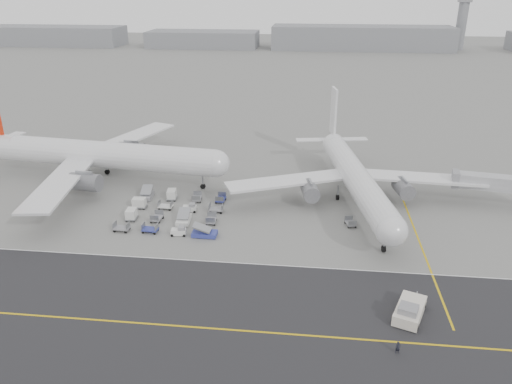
# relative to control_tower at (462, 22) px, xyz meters

# --- Properties ---
(ground) EXTENTS (700.00, 700.00, 0.00)m
(ground) POSITION_rel_control_tower_xyz_m (-100.00, -265.00, -16.25)
(ground) COLOR gray
(ground) RESTS_ON ground
(taxiway) EXTENTS (220.00, 59.00, 0.03)m
(taxiway) POSITION_rel_control_tower_xyz_m (-94.98, -282.98, -16.24)
(taxiway) COLOR #2B2B2E
(taxiway) RESTS_ON ground
(horizon_buildings) EXTENTS (520.00, 28.00, 28.00)m
(horizon_buildings) POSITION_rel_control_tower_xyz_m (-70.00, -5.00, -16.25)
(horizon_buildings) COLOR gray
(horizon_buildings) RESTS_ON ground
(control_tower) EXTENTS (7.00, 7.00, 31.25)m
(control_tower) POSITION_rel_control_tower_xyz_m (0.00, 0.00, 0.00)
(control_tower) COLOR gray
(control_tower) RESTS_ON ground
(airliner_a) EXTENTS (58.17, 57.26, 20.09)m
(airliner_a) POSITION_rel_control_tower_xyz_m (-133.39, -236.29, -10.47)
(airliner_a) COLOR silver
(airliner_a) RESTS_ON ground
(airliner_b) EXTENTS (49.82, 50.78, 17.64)m
(airliner_b) POSITION_rel_control_tower_xyz_m (-79.88, -241.09, -11.16)
(airliner_b) COLOR silver
(airliner_b) RESTS_ON ground
(pushback_tug) EXTENTS (5.22, 8.55, 2.44)m
(pushback_tug) POSITION_rel_control_tower_xyz_m (-75.13, -277.85, -15.25)
(pushback_tug) COLOR beige
(pushback_tug) RESTS_ON ground
(jet_bridge) EXTENTS (16.82, 5.68, 6.27)m
(jet_bridge) POSITION_rel_control_tower_xyz_m (-53.21, -240.84, -11.88)
(jet_bridge) COLOR gray
(jet_bridge) RESTS_ON ground
(gse_cluster) EXTENTS (23.12, 22.30, 2.08)m
(gse_cluster) POSITION_rel_control_tower_xyz_m (-112.91, -251.93, -16.25)
(gse_cluster) COLOR gray
(gse_cluster) RESTS_ON ground
(stray_dolly) EXTENTS (2.05, 2.71, 1.48)m
(stray_dolly) POSITION_rel_control_tower_xyz_m (-81.02, -252.49, -16.25)
(stray_dolly) COLOR silver
(stray_dolly) RESTS_ON ground
(ground_crew_a) EXTENTS (0.65, 0.48, 1.62)m
(ground_crew_a) POSITION_rel_control_tower_xyz_m (-77.59, -284.96, -15.44)
(ground_crew_a) COLOR black
(ground_crew_a) RESTS_ON ground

